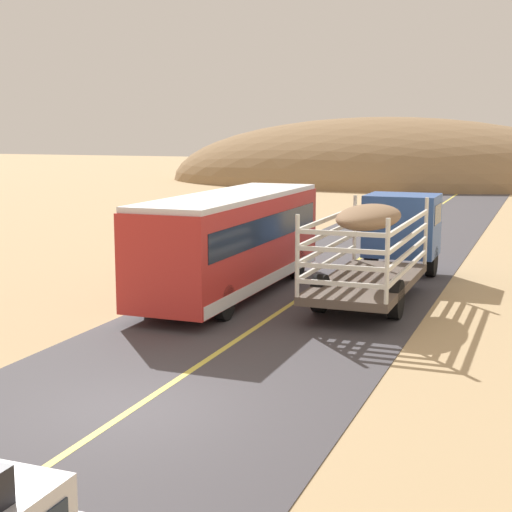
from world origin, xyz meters
TOP-DOWN VIEW (x-y plane):
  - ground_plane at (0.00, 0.00)m, footprint 240.00×240.00m
  - road_surface at (0.00, 0.00)m, footprint 8.00×120.00m
  - road_centre_line at (0.00, 0.00)m, footprint 0.16×117.60m
  - livestock_truck at (2.18, 13.32)m, footprint 2.53×9.70m
  - bus at (-2.22, 10.18)m, footprint 2.54×10.00m
  - distant_hill at (-8.46, 63.93)m, footprint 44.32×26.71m

SIDE VIEW (x-z plane):
  - ground_plane at x=0.00m, z-range 0.00..0.00m
  - distant_hill at x=-8.46m, z-range -6.36..6.36m
  - road_surface at x=0.00m, z-range 0.00..0.02m
  - road_centre_line at x=0.00m, z-range 0.02..0.02m
  - bus at x=-2.22m, z-range 0.14..3.35m
  - livestock_truck at x=2.18m, z-range 0.28..3.30m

